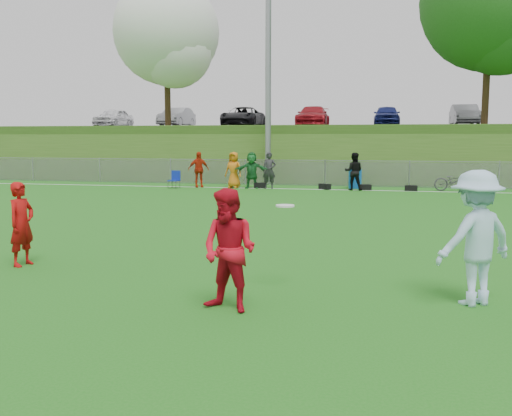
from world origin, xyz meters
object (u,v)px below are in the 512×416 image
(recycling_bin, at_px, (355,179))
(player_red_center, at_px, (229,250))
(player_red_left, at_px, (22,224))
(frisbee, at_px, (285,206))
(player_blue, at_px, (475,238))
(bicycle, at_px, (455,181))

(recycling_bin, bearing_deg, player_red_center, -92.53)
(player_red_left, relative_size, frisbee, 5.34)
(frisbee, bearing_deg, recycling_bin, 89.04)
(frisbee, bearing_deg, player_red_center, -114.40)
(player_red_left, height_order, frisbee, player_red_left)
(frisbee, relative_size, recycling_bin, 0.32)
(player_red_center, bearing_deg, frisbee, 84.10)
(player_red_center, distance_m, player_blue, 3.47)
(player_red_center, distance_m, frisbee, 1.44)
(player_red_center, bearing_deg, player_red_left, 175.52)
(player_red_center, bearing_deg, bicycle, 93.15)
(player_red_left, relative_size, bicycle, 0.90)
(player_red_center, height_order, recycling_bin, player_red_center)
(recycling_bin, xyz_separation_m, bicycle, (4.37, -0.56, 0.00))
(recycling_bin, bearing_deg, bicycle, -7.32)
(bicycle, bearing_deg, frisbee, 168.55)
(player_red_center, distance_m, bicycle, 19.80)
(recycling_bin, bearing_deg, player_red_left, -106.70)
(player_red_left, distance_m, bicycle, 19.75)
(player_blue, relative_size, frisbee, 6.57)
(recycling_bin, relative_size, bicycle, 0.52)
(player_red_center, relative_size, player_blue, 0.88)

